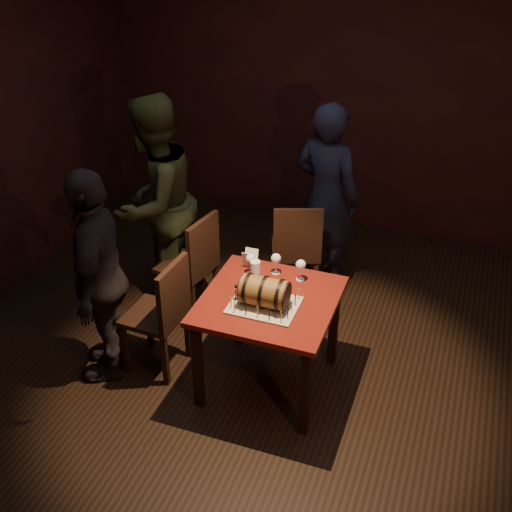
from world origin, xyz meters
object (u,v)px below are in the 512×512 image
at_px(wine_glass_left, 251,260).
at_px(pint_of_ale, 255,271).
at_px(barrel_cake, 264,292).
at_px(person_left_front, 100,276).
at_px(pub_table, 269,312).
at_px(person_back, 326,197).
at_px(chair_left_rear, 194,262).
at_px(person_left_rear, 155,203).
at_px(wine_glass_right, 301,266).
at_px(chair_back, 296,247).
at_px(wine_glass_mid, 276,259).
at_px(chair_left_front, 163,310).

distance_m(wine_glass_left, pint_of_ale, 0.10).
height_order(barrel_cake, person_left_front, person_left_front).
distance_m(pub_table, barrel_cake, 0.24).
relative_size(pub_table, person_back, 0.54).
bearing_deg(barrel_cake, chair_left_rear, 140.98).
bearing_deg(chair_left_rear, pub_table, -34.90).
bearing_deg(person_left_rear, wine_glass_right, 81.76).
xyz_separation_m(wine_glass_left, pint_of_ale, (0.06, -0.06, -0.05)).
bearing_deg(person_left_front, pint_of_ale, 93.13).
height_order(chair_back, person_back, person_back).
bearing_deg(wine_glass_right, person_left_front, -157.54).
xyz_separation_m(pint_of_ale, chair_back, (0.04, 0.91, -0.30)).
distance_m(chair_left_rear, person_back, 1.27).
relative_size(chair_back, person_left_rear, 0.52).
distance_m(wine_glass_mid, chair_left_rear, 0.90).
distance_m(wine_glass_left, chair_left_rear, 0.78).
bearing_deg(wine_glass_left, barrel_cake, -56.99).
bearing_deg(person_back, wine_glass_left, 94.10).
bearing_deg(person_back, pub_table, 104.65).
bearing_deg(person_left_rear, chair_left_rear, 77.26).
distance_m(wine_glass_right, person_back, 1.19).
distance_m(pub_table, chair_left_front, 0.79).
bearing_deg(barrel_cake, chair_back, 96.15).
distance_m(wine_glass_right, chair_left_rear, 1.08).
bearing_deg(person_left_rear, chair_back, 116.83).
distance_m(wine_glass_mid, pint_of_ale, 0.18).
bearing_deg(pub_table, pint_of_ale, 131.98).
bearing_deg(chair_left_front, chair_back, 61.76).
height_order(pub_table, wine_glass_left, wine_glass_left).
height_order(chair_back, chair_left_rear, same).
bearing_deg(chair_left_front, wine_glass_right, 23.44).
bearing_deg(barrel_cake, chair_left_front, -179.77).
bearing_deg(pub_table, person_back, 89.70).
relative_size(barrel_cake, wine_glass_mid, 2.30).
distance_m(barrel_cake, person_back, 1.57).
bearing_deg(chair_left_rear, barrel_cake, -39.02).
xyz_separation_m(pint_of_ale, person_left_rear, (-1.09, 0.58, 0.08)).
relative_size(wine_glass_mid, person_back, 0.10).
relative_size(pint_of_ale, person_back, 0.09).
distance_m(wine_glass_left, person_left_front, 1.06).
bearing_deg(person_left_rear, wine_glass_left, 73.88).
bearing_deg(wine_glass_mid, person_back, 86.69).
relative_size(pint_of_ale, person_left_rear, 0.08).
bearing_deg(chair_left_front, wine_glass_left, 32.40).
relative_size(wine_glass_mid, wine_glass_right, 1.00).
relative_size(wine_glass_mid, pint_of_ale, 1.07).
bearing_deg(wine_glass_left, chair_back, 83.61).
height_order(barrel_cake, person_left_rear, person_left_rear).
distance_m(barrel_cake, person_left_front, 1.18).
relative_size(barrel_cake, wine_glass_left, 2.30).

